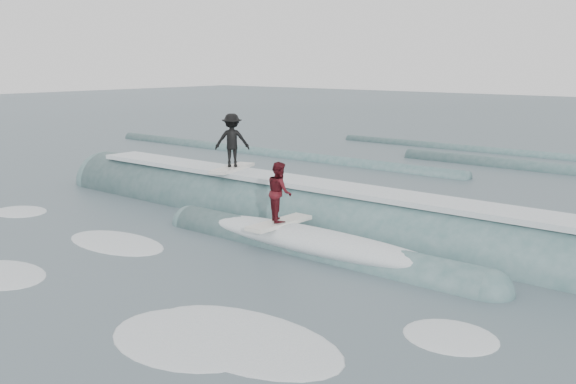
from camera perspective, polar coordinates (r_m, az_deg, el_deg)
The scene contains 6 objects.
ground at distance 15.54m, azimuth -8.06°, elevation -5.91°, with size 160.00×160.00×0.00m, color #374C51.
breaking_wave at distance 18.29m, azimuth 2.00°, elevation -3.00°, with size 22.26×3.97×2.38m.
surfer_black at distance 20.28m, azimuth -4.99°, elevation 4.39°, with size 1.23×2.07×1.78m.
surfer_red at distance 16.26m, azimuth -0.77°, elevation -0.37°, with size 0.94×2.01×1.63m.
whitewater at distance 13.27m, azimuth -10.74°, elevation -9.10°, with size 16.40×4.82×0.10m.
far_swells at distance 30.25m, azimuth 16.74°, elevation 2.25°, with size 39.04×8.65×0.80m.
Camera 1 is at (11.05, -9.90, 4.64)m, focal length 40.00 mm.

